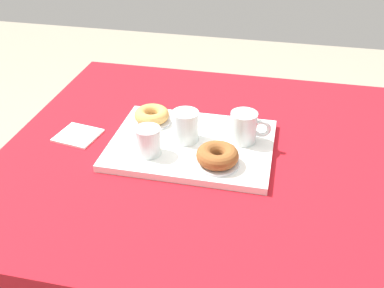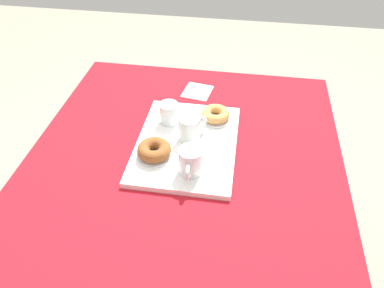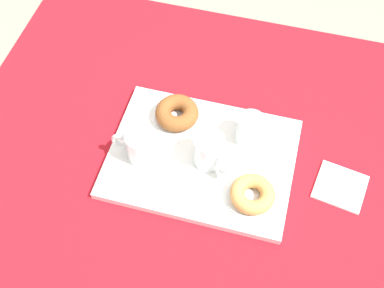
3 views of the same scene
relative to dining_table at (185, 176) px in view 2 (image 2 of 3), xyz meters
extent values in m
plane|color=gray|center=(0.00, 0.00, -0.66)|extent=(6.00, 6.00, 0.00)
cube|color=#A8141E|center=(0.00, 0.00, 0.08)|extent=(1.14, 1.05, 0.04)
cube|color=#A8141E|center=(0.00, -0.52, -0.01)|extent=(1.14, 0.01, 0.14)
cube|color=#A8141E|center=(0.00, 0.52, -0.01)|extent=(1.14, 0.01, 0.14)
cube|color=#A8141E|center=(-0.57, 0.00, -0.01)|extent=(0.01, 1.05, 0.14)
cylinder|color=brown|center=(-0.48, -0.43, -0.30)|extent=(0.06, 0.06, 0.72)
cylinder|color=brown|center=(-0.48, 0.43, -0.30)|extent=(0.06, 0.06, 0.72)
cube|color=white|center=(-0.05, 0.00, 0.11)|extent=(0.45, 0.34, 0.02)
cylinder|color=silver|center=(-0.07, 0.01, 0.16)|extent=(0.07, 0.07, 0.09)
cylinder|color=#5B230A|center=(-0.07, 0.01, 0.15)|extent=(0.06, 0.06, 0.06)
torus|color=silver|center=(-0.11, 0.04, 0.16)|extent=(0.05, 0.04, 0.05)
cylinder|color=silver|center=(0.09, 0.04, 0.16)|extent=(0.07, 0.07, 0.09)
cylinder|color=#5B230A|center=(0.09, 0.04, 0.15)|extent=(0.06, 0.06, 0.06)
torus|color=silver|center=(0.14, 0.04, 0.16)|extent=(0.05, 0.01, 0.05)
cylinder|color=silver|center=(-0.15, -0.08, 0.16)|extent=(0.07, 0.07, 0.08)
cylinder|color=silver|center=(-0.15, -0.08, 0.15)|extent=(0.06, 0.06, 0.06)
cylinder|color=silver|center=(0.04, -0.09, 0.12)|extent=(0.12, 0.12, 0.01)
torus|color=brown|center=(0.04, -0.09, 0.14)|extent=(0.11, 0.11, 0.04)
cylinder|color=silver|center=(-0.19, 0.08, 0.12)|extent=(0.12, 0.12, 0.01)
torus|color=tan|center=(-0.19, 0.08, 0.14)|extent=(0.10, 0.10, 0.03)
cube|color=white|center=(-0.39, -0.01, 0.10)|extent=(0.13, 0.13, 0.01)
camera|label=1|loc=(0.18, -1.04, 0.79)|focal=42.34mm
camera|label=2|loc=(0.88, 0.16, 0.93)|focal=34.25mm
camera|label=3|loc=(-0.19, 0.61, 1.13)|focal=45.99mm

